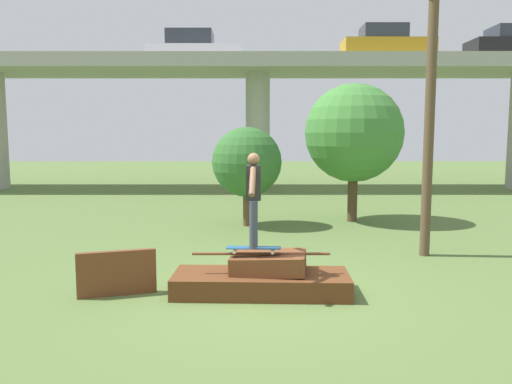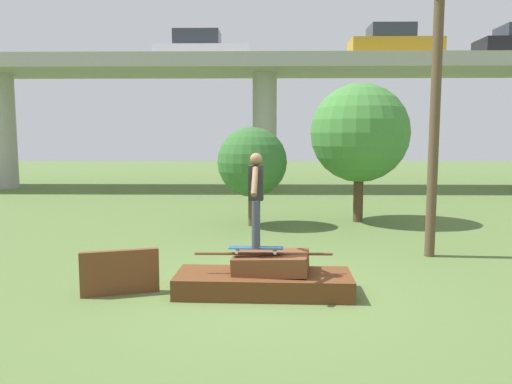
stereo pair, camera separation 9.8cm
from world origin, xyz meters
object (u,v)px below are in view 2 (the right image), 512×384
Objects in this scene: skateboard at (256,248)px; car_on_overpass_right at (394,45)px; tree_behind_left at (360,133)px; utility_pole at (436,87)px; tree_behind_right at (252,162)px; car_on_overpass_mid at (201,49)px; skater at (256,194)px.

car_on_overpass_right is at bearing 69.01° from skateboard.
tree_behind_left reaches higher than skateboard.
car_on_overpass_right reaches higher than skateboard.
utility_pole is 5.30m from tree_behind_right.
car_on_overpass_right is 0.60× the size of utility_pole.
car_on_overpass_mid is at bearing 100.05° from skateboard.
tree_behind_right is at bearing 92.05° from skater.
tree_behind_left is (-0.71, 4.09, -0.89)m from utility_pole.
skater is at bearing -110.99° from car_on_overpass_right.
car_on_overpass_right is 1.01× the size of tree_behind_left.
car_on_overpass_mid is at bearing 100.05° from skater.
skater is 7.25m from tree_behind_left.
skateboard is at bearing 135.00° from skater.
utility_pole reaches higher than skater.
skateboard is 6.00m from tree_behind_right.
tree_behind_left is at bearing 99.85° from utility_pole.
skater is 0.37× the size of car_on_overpass_right.
car_on_overpass_right reaches higher than tree_behind_left.
tree_behind_left is (5.65, -9.50, -3.90)m from car_on_overpass_mid.
skateboard is 17.19m from car_on_overpass_right.
car_on_overpass_mid is 1.11× the size of tree_behind_left.
car_on_overpass_right is 11.98m from tree_behind_right.
car_on_overpass_mid is at bearing 120.77° from tree_behind_left.
car_on_overpass_mid is 15.30m from utility_pole.
car_on_overpass_mid is 11.53m from tree_behind_right.
tree_behind_right is at bearing -166.83° from tree_behind_left.
skateboard is 17.33m from car_on_overpass_mid.
car_on_overpass_right reaches higher than utility_pole.
car_on_overpass_mid is (-2.86, 16.12, 4.86)m from skater.
skater is at bearing -87.95° from tree_behind_right.
utility_pole is 2.45× the size of tree_behind_right.
skateboard is 5.09m from utility_pole.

